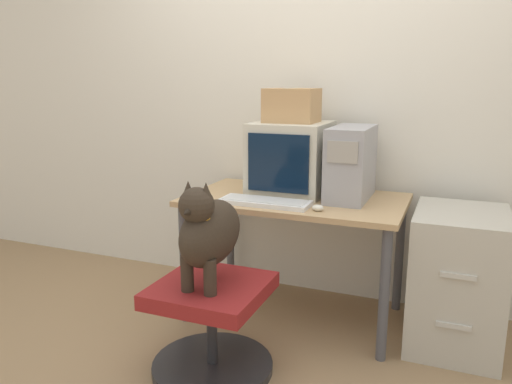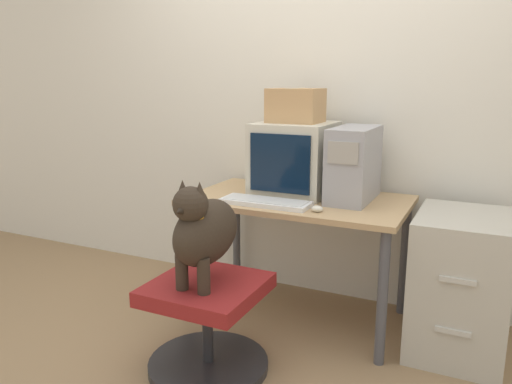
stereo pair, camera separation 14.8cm
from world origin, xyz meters
name	(u,v)px [view 1 (the left image)]	position (x,y,z in m)	size (l,w,h in m)	color
ground_plane	(273,342)	(0.00, 0.00, 0.00)	(12.00, 12.00, 0.00)	#937551
wall_back	(318,87)	(0.00, 0.77, 1.30)	(8.00, 0.05, 2.60)	silver
desk	(295,213)	(0.00, 0.35, 0.62)	(1.20, 0.70, 0.71)	tan
crt_monitor	(291,158)	(-0.07, 0.47, 0.91)	(0.42, 0.45, 0.40)	beige
pc_tower	(351,163)	(0.28, 0.44, 0.90)	(0.21, 0.45, 0.40)	#99999E
keyboard	(265,202)	(-0.10, 0.13, 0.72)	(0.48, 0.17, 0.03)	silver
computer_mouse	(318,208)	(0.19, 0.11, 0.72)	(0.06, 0.05, 0.03)	beige
office_chair	(212,324)	(-0.18, -0.34, 0.24)	(0.57, 0.57, 0.44)	#262628
dog	(208,231)	(-0.18, -0.36, 0.69)	(0.20, 0.45, 0.49)	#33281E
filing_cabinet	(457,279)	(0.87, 0.36, 0.35)	(0.45, 0.58, 0.70)	#B7B2A3
cardboard_box	(292,105)	(-0.07, 0.48, 1.20)	(0.28, 0.24, 0.19)	tan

